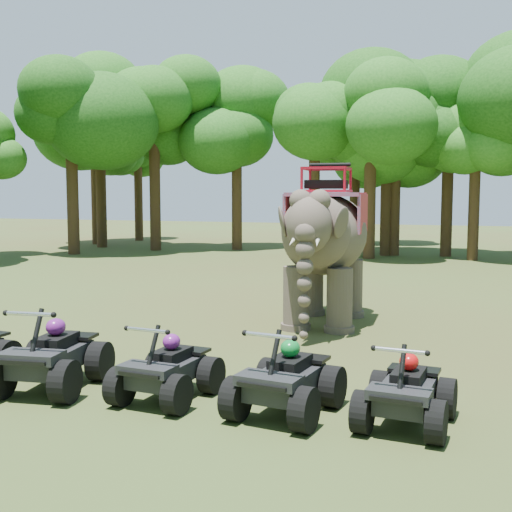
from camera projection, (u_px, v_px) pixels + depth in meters
The scene contains 20 objects.
ground at pixel (234, 370), 11.27m from camera, with size 110.00×110.00×0.00m, color #47381E.
elephant at pixel (325, 244), 15.19m from camera, with size 1.99×4.52×3.80m, color #4B4036, non-canonical shape.
atv_1 at pixel (51, 347), 10.10m from camera, with size 1.34×1.84×1.36m, color black, non-canonical shape.
atv_2 at pixel (167, 360), 9.60m from camera, with size 1.18×1.62×1.20m, color black, non-canonical shape.
atv_3 at pixel (286, 369), 8.97m from camera, with size 1.25×1.71×1.27m, color black, non-canonical shape.
atv_4 at pixel (407, 382), 8.52m from camera, with size 1.15×1.58×1.17m, color black, non-canonical shape.
tree_0 at pixel (395, 163), 31.75m from camera, with size 6.45×6.45×9.21m, color #195114, non-canonical shape.
tree_1 at pixel (475, 189), 29.46m from camera, with size 4.61×4.61×6.59m, color #195114, non-canonical shape.
tree_28 at pixel (72, 158), 32.37m from camera, with size 6.85×6.85×9.78m, color #195114, non-canonical shape.
tree_29 at pixel (155, 162), 34.67m from camera, with size 6.69×6.69×9.55m, color #195114, non-canonical shape.
tree_30 at pixel (237, 170), 34.97m from camera, with size 6.09×6.09×8.70m, color #195114, non-canonical shape.
tree_31 at pixel (314, 174), 31.55m from camera, with size 5.68×5.68×8.11m, color #195114, non-canonical shape.
tree_32 at pixel (100, 163), 36.60m from camera, with size 6.75×6.75×9.64m, color #195114, non-canonical shape.
tree_33 at pixel (386, 182), 31.78m from camera, with size 5.15×5.15×7.35m, color #195114, non-canonical shape.
tree_36 at pixel (138, 181), 41.91m from camera, with size 5.51×5.51×7.87m, color #195114, non-canonical shape.
tree_37 at pixel (355, 178), 34.13m from camera, with size 5.48×5.48×7.83m, color #195114, non-canonical shape.
tree_38 at pixel (95, 181), 38.99m from camera, with size 5.36×5.36×7.66m, color #195114, non-canonical shape.
tree_39 at pixel (448, 172), 31.31m from camera, with size 5.81×5.81×8.31m, color #195114, non-canonical shape.
tree_40 at pixel (385, 185), 39.48m from camera, with size 5.08×5.08×7.26m, color #195114, non-canonical shape.
tree_41 at pixel (370, 166), 30.22m from camera, with size 6.11×6.11×8.73m, color #195114, non-canonical shape.
Camera 1 is at (3.99, -10.29, 3.09)m, focal length 45.00 mm.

